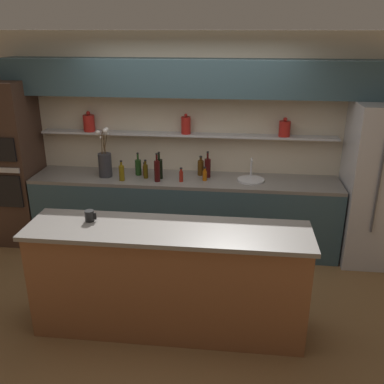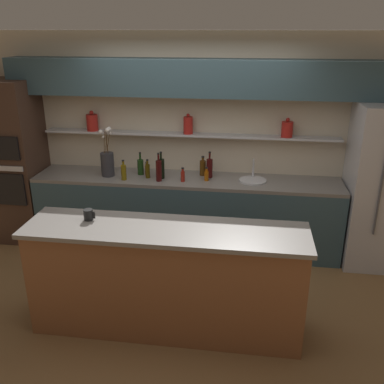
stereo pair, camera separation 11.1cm
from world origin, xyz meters
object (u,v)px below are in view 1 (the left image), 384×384
(sink_fixture, at_px, (251,179))
(bottle_wine_6, at_px, (208,168))
(refrigerator, at_px, (380,185))
(flower_vase, at_px, (105,162))
(bottle_oil_5, at_px, (146,171))
(bottle_sauce_3, at_px, (205,175))
(bottle_wine_4, at_px, (159,169))
(bottle_sauce_1, at_px, (181,176))
(bottle_wine_2, at_px, (138,167))
(bottle_wine_9, at_px, (157,171))
(coffee_mug, at_px, (90,216))
(oven_tower, at_px, (10,164))
(bottle_spirit_0, at_px, (201,167))
(bottle_oil_8, at_px, (122,173))
(bottle_sauce_7, at_px, (145,170))

(sink_fixture, bearing_deg, bottle_wine_6, 172.78)
(refrigerator, bearing_deg, flower_vase, 179.95)
(flower_vase, bearing_deg, bottle_oil_5, -1.09)
(bottle_sauce_3, bearing_deg, bottle_wine_4, 178.75)
(bottle_sauce_1, xyz_separation_m, bottle_sauce_3, (0.27, 0.07, -0.00))
(bottle_wine_2, height_order, bottle_sauce_3, bottle_wine_2)
(bottle_wine_6, distance_m, bottle_wine_9, 0.62)
(flower_vase, xyz_separation_m, bottle_wine_6, (1.24, 0.11, -0.06))
(bottle_wine_2, distance_m, bottle_wine_9, 0.35)
(bottle_wine_2, relative_size, bottle_wine_4, 0.86)
(flower_vase, relative_size, coffee_mug, 5.87)
(oven_tower, bearing_deg, refrigerator, -0.47)
(refrigerator, distance_m, bottle_oil_5, 2.74)
(bottle_spirit_0, relative_size, bottle_oil_8, 0.99)
(refrigerator, height_order, bottle_wine_2, refrigerator)
(bottle_wine_4, bearing_deg, bottle_spirit_0, 20.73)
(bottle_spirit_0, distance_m, coffee_mug, 1.86)
(oven_tower, distance_m, coffee_mug, 2.18)
(bottle_sauce_3, distance_m, bottle_oil_8, 0.99)
(bottle_sauce_1, height_order, coffee_mug, coffee_mug)
(bottle_sauce_7, bearing_deg, coffee_mug, -95.47)
(oven_tower, relative_size, bottle_wine_2, 7.27)
(oven_tower, bearing_deg, bottle_sauce_7, 1.48)
(bottle_spirit_0, bearing_deg, bottle_oil_8, -161.62)
(bottle_sauce_7, height_order, bottle_oil_8, bottle_oil_8)
(bottle_wine_6, height_order, bottle_wine_9, bottle_wine_9)
(bottle_sauce_1, relative_size, bottle_sauce_3, 1.02)
(bottle_spirit_0, height_order, bottle_wine_2, bottle_wine_2)
(bottle_oil_5, bearing_deg, bottle_spirit_0, 16.24)
(refrigerator, xyz_separation_m, bottle_wine_2, (-2.85, 0.10, 0.08))
(bottle_wine_6, bearing_deg, sink_fixture, -7.22)
(oven_tower, bearing_deg, bottle_wine_2, 2.37)
(bottle_sauce_7, xyz_separation_m, bottle_wine_9, (0.19, -0.19, 0.06))
(bottle_spirit_0, distance_m, bottle_oil_8, 0.96)
(bottle_sauce_1, relative_size, bottle_oil_8, 0.70)
(bottle_wine_4, xyz_separation_m, bottle_wine_9, (-0.01, -0.11, 0.01))
(bottle_sauce_7, bearing_deg, bottle_wine_2, 164.70)
(bottle_wine_2, height_order, bottle_wine_9, bottle_wine_9)
(bottle_wine_6, bearing_deg, oven_tower, -178.19)
(bottle_wine_2, distance_m, bottle_sauce_3, 0.84)
(bottle_sauce_7, xyz_separation_m, coffee_mug, (-0.15, -1.56, 0.08))
(oven_tower, distance_m, bottle_sauce_7, 1.71)
(bottle_oil_8, bearing_deg, flower_vase, 152.28)
(oven_tower, bearing_deg, coffee_mug, -44.17)
(sink_fixture, height_order, bottle_wine_4, bottle_wine_4)
(bottle_wine_2, xyz_separation_m, bottle_sauce_3, (0.83, -0.12, -0.03))
(bottle_sauce_1, distance_m, bottle_wine_6, 0.36)
(bottle_spirit_0, distance_m, bottle_sauce_3, 0.21)
(bottle_sauce_1, bearing_deg, bottle_wine_6, 33.52)
(bottle_oil_5, xyz_separation_m, bottle_oil_8, (-0.26, -0.11, 0.01))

